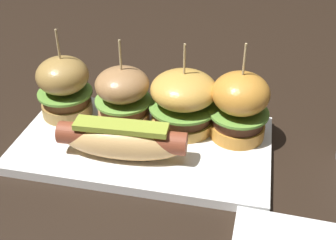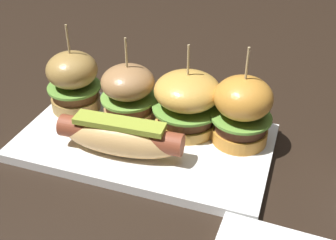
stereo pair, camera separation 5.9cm
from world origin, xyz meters
name	(u,v)px [view 1 (the left image)]	position (x,y,z in m)	size (l,w,h in m)	color
ground_plane	(144,148)	(0.00, 0.00, 0.00)	(3.00, 3.00, 0.00)	black
platter_main	(144,144)	(0.00, 0.00, 0.01)	(0.36, 0.20, 0.01)	white
hot_dog	(122,140)	(-0.02, -0.04, 0.04)	(0.18, 0.06, 0.05)	tan
slider_far_left	(64,87)	(-0.14, 0.04, 0.06)	(0.08, 0.08, 0.14)	#A07C40
slider_center_left	(123,95)	(-0.04, 0.04, 0.06)	(0.08, 0.08, 0.13)	#9F7347
slider_center_right	(183,100)	(0.05, 0.05, 0.06)	(0.10, 0.10, 0.13)	gold
slider_far_right	(239,106)	(0.13, 0.04, 0.06)	(0.09, 0.09, 0.14)	#C98531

